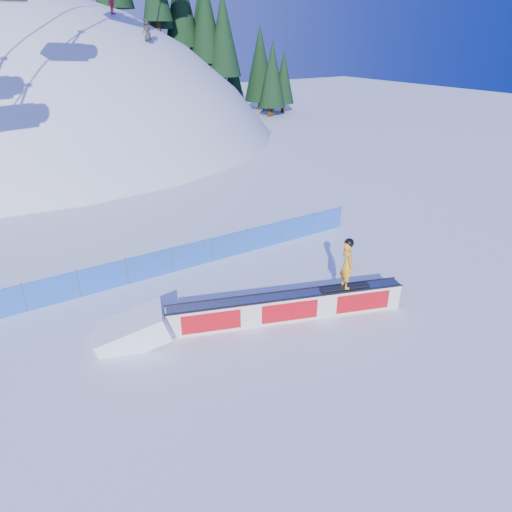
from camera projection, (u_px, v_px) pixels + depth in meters
ground at (195, 328)px, 16.63m from camera, size 160.00×160.00×0.00m
snow_hill at (56, 282)px, 56.39m from camera, size 64.00×64.00×64.00m
treeline at (223, 36)px, 55.49m from camera, size 23.91×9.35×20.61m
safety_fence at (149, 266)px, 19.78m from camera, size 22.05×0.05×1.30m
rail_box at (288, 307)px, 16.94m from camera, size 8.65×3.50×1.07m
snow_ramp at (135, 340)px, 16.00m from camera, size 2.97×2.37×1.61m
snowboarder at (347, 264)px, 16.73m from camera, size 1.93×0.96×2.01m
distant_skiers at (29, 1)px, 36.00m from camera, size 17.34×9.61×6.04m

